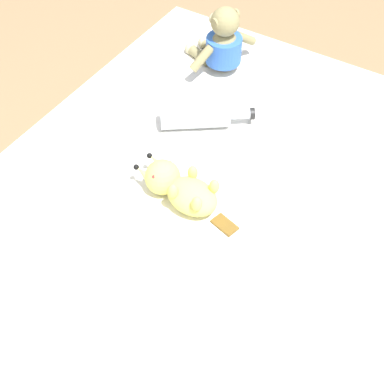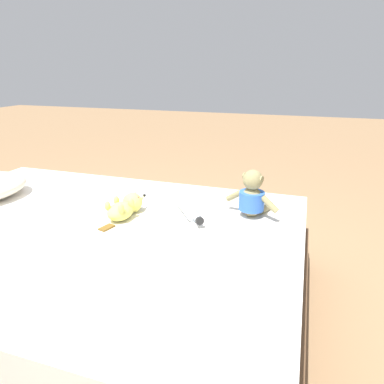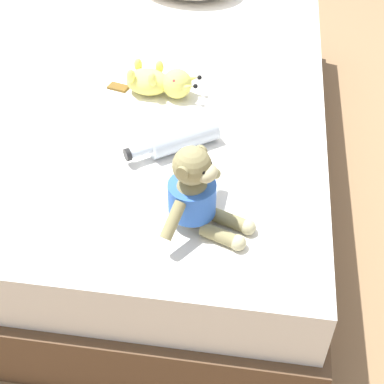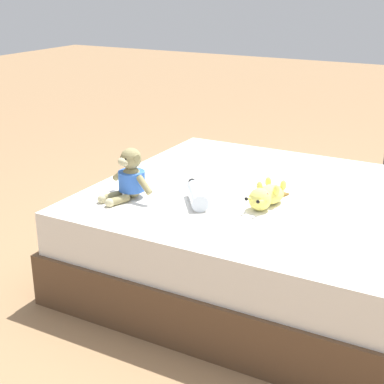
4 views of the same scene
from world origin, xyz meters
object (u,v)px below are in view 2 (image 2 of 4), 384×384
at_px(bed, 85,267).
at_px(glass_bottle, 189,207).
at_px(plush_monkey, 253,197).
at_px(plush_yellow_creature, 126,207).

bearing_deg(bed, glass_bottle, -58.32).
bearing_deg(plush_monkey, glass_bottle, 106.44).
bearing_deg(plush_yellow_creature, bed, 135.26).
distance_m(plush_monkey, plush_yellow_creature, 0.62).
height_order(plush_yellow_creature, glass_bottle, plush_yellow_creature).
distance_m(bed, glass_bottle, 0.58).
bearing_deg(plush_yellow_creature, plush_monkey, -70.84).
distance_m(plush_yellow_creature, glass_bottle, 0.31).
bearing_deg(bed, plush_monkey, -64.03).
xyz_separation_m(plush_monkey, glass_bottle, (-0.09, 0.30, -0.06)).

